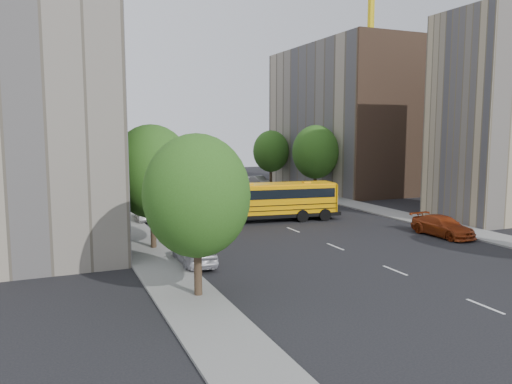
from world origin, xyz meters
TOP-DOWN VIEW (x-y plane):
  - ground at (0.00, 0.00)m, footprint 120.00×120.00m
  - sidewalk_left at (-11.50, 5.00)m, footprint 3.00×80.00m
  - sidewalk_right at (11.50, 5.00)m, footprint 3.00×80.00m
  - lane_markings at (0.00, 10.00)m, footprint 0.15×64.00m
  - building_left_cream at (-18.00, 6.00)m, footprint 10.00×26.00m
  - building_left_redbrick at (-18.00, 28.00)m, footprint 10.00×15.00m
  - building_left_near at (-18.00, -4.50)m, footprint 10.00×7.00m
  - building_right_near at (18.00, -4.50)m, footprint 10.00×7.00m
  - building_right_far at (18.00, 20.00)m, footprint 10.00×22.00m
  - building_right_sidewall at (18.00, 9.00)m, footprint 10.10×0.30m
  - tower_crane at (30.25, 28.00)m, footprint 28.50×1.20m
  - street_tree_0 at (-11.00, -14.00)m, footprint 4.80×4.80m
  - street_tree_1 at (-11.00, -4.00)m, footprint 5.12×5.12m
  - street_tree_2 at (-11.00, 14.00)m, footprint 4.99×4.99m
  - street_tree_4 at (11.00, 14.00)m, footprint 5.25×5.25m
  - street_tree_5 at (11.00, 26.00)m, footprint 4.86×4.86m
  - school_bus at (0.08, 2.15)m, footprint 11.60×4.02m
  - safari_truck at (4.99, 4.70)m, footprint 6.17×3.59m
  - parked_car_0 at (-9.60, -8.49)m, footprint 1.91×4.50m
  - parked_car_1 at (-9.60, 6.37)m, footprint 1.67×4.14m
  - parked_car_2 at (-8.80, 18.81)m, footprint 2.23×4.67m
  - parked_car_3 at (8.80, -8.17)m, footprint 2.24×5.07m
  - parked_car_4 at (8.80, 16.67)m, footprint 1.92×4.20m
  - parked_car_5 at (9.60, 26.83)m, footprint 1.68×4.10m

SIDE VIEW (x-z plane):
  - ground at x=0.00m, z-range 0.00..0.00m
  - lane_markings at x=0.00m, z-range 0.00..0.01m
  - sidewalk_left at x=-11.50m, z-range 0.00..0.12m
  - sidewalk_right at x=11.50m, z-range 0.00..0.12m
  - parked_car_2 at x=-8.80m, z-range 0.00..1.29m
  - parked_car_5 at x=9.60m, z-range 0.00..1.32m
  - parked_car_1 at x=-9.60m, z-range 0.00..1.34m
  - parked_car_4 at x=8.80m, z-range 0.00..1.40m
  - parked_car_3 at x=8.80m, z-range 0.00..1.45m
  - parked_car_0 at x=-9.60m, z-range 0.00..1.52m
  - safari_truck at x=4.99m, z-range 0.07..2.57m
  - school_bus at x=0.08m, z-range 0.19..3.39m
  - street_tree_0 at x=-11.00m, z-range 0.94..8.35m
  - street_tree_5 at x=11.00m, z-range 0.95..8.46m
  - street_tree_2 at x=-11.00m, z-range 0.97..8.68m
  - street_tree_1 at x=-11.00m, z-range 1.00..8.90m
  - street_tree_4 at x=11.00m, z-range 1.02..9.13m
  - building_left_redbrick at x=-18.00m, z-range 0.00..13.00m
  - building_left_near at x=-18.00m, z-range 0.00..17.00m
  - building_right_near at x=18.00m, z-range 0.00..17.00m
  - building_right_far at x=18.00m, z-range 0.00..18.00m
  - building_right_sidewall at x=18.00m, z-range 0.00..18.00m
  - building_left_cream at x=-18.00m, z-range 0.00..20.00m
  - tower_crane at x=30.25m, z-range 6.60..42.35m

